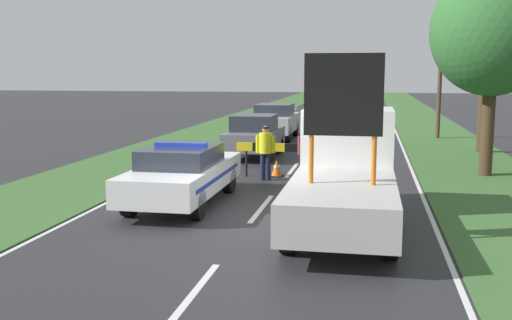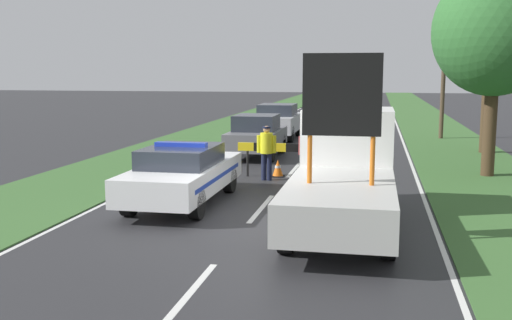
{
  "view_description": "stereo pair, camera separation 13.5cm",
  "coord_description": "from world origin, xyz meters",
  "px_view_note": "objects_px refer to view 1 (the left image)",
  "views": [
    {
      "loc": [
        2.44,
        -12.25,
        3.2
      ],
      "look_at": [
        -0.19,
        1.61,
        1.1
      ],
      "focal_mm": 42.0,
      "sensor_mm": 36.0,
      "label": 1
    },
    {
      "loc": [
        2.58,
        -12.22,
        3.2
      ],
      "look_at": [
        -0.19,
        1.61,
        1.1
      ],
      "focal_mm": 42.0,
      "sensor_mm": 36.0,
      "label": 2
    }
  ],
  "objects_px": {
    "roadside_tree_near_left": "(493,32)",
    "utility_pole": "(441,47)",
    "traffic_cone_near_police": "(367,172)",
    "queued_car_sedan_silver": "(275,121)",
    "traffic_cone_near_truck": "(277,168)",
    "work_truck": "(345,170)",
    "police_car": "(183,173)",
    "police_officer": "(265,148)",
    "queued_car_suv_grey": "(255,135)",
    "roadside_tree_near_right": "(489,10)",
    "road_barrier": "(285,150)",
    "traffic_cone_centre_front": "(153,180)",
    "pedestrian_civilian": "(308,150)"
  },
  "relations": [
    {
      "from": "traffic_cone_near_police",
      "to": "road_barrier",
      "type": "bearing_deg",
      "value": 165.69
    },
    {
      "from": "pedestrian_civilian",
      "to": "queued_car_suv_grey",
      "type": "relative_size",
      "value": 0.42
    },
    {
      "from": "traffic_cone_centre_front",
      "to": "police_officer",
      "type": "bearing_deg",
      "value": 38.23
    },
    {
      "from": "police_officer",
      "to": "utility_pole",
      "type": "bearing_deg",
      "value": -124.63
    },
    {
      "from": "queued_car_suv_grey",
      "to": "utility_pole",
      "type": "xyz_separation_m",
      "value": [
        7.44,
        7.65,
        3.52
      ]
    },
    {
      "from": "traffic_cone_near_police",
      "to": "traffic_cone_near_truck",
      "type": "distance_m",
      "value": 2.83
    },
    {
      "from": "work_truck",
      "to": "police_car",
      "type": "bearing_deg",
      "value": -17.85
    },
    {
      "from": "police_officer",
      "to": "queued_car_sedan_silver",
      "type": "xyz_separation_m",
      "value": [
        -1.45,
        10.96,
        -0.1
      ]
    },
    {
      "from": "queued_car_suv_grey",
      "to": "queued_car_sedan_silver",
      "type": "distance_m",
      "value": 6.21
    },
    {
      "from": "police_car",
      "to": "police_officer",
      "type": "distance_m",
      "value": 3.77
    },
    {
      "from": "police_officer",
      "to": "queued_car_suv_grey",
      "type": "relative_size",
      "value": 0.41
    },
    {
      "from": "utility_pole",
      "to": "traffic_cone_centre_front",
      "type": "bearing_deg",
      "value": -121.51
    },
    {
      "from": "traffic_cone_near_police",
      "to": "queued_car_suv_grey",
      "type": "bearing_deg",
      "value": 130.93
    },
    {
      "from": "police_car",
      "to": "traffic_cone_near_truck",
      "type": "xyz_separation_m",
      "value": [
        1.66,
        4.15,
        -0.48
      ]
    },
    {
      "from": "traffic_cone_near_truck",
      "to": "queued_car_sedan_silver",
      "type": "relative_size",
      "value": 0.12
    },
    {
      "from": "traffic_cone_near_truck",
      "to": "road_barrier",
      "type": "bearing_deg",
      "value": -24.17
    },
    {
      "from": "police_car",
      "to": "utility_pole",
      "type": "relative_size",
      "value": 0.58
    },
    {
      "from": "roadside_tree_near_left",
      "to": "pedestrian_civilian",
      "type": "bearing_deg",
      "value": -155.32
    },
    {
      "from": "police_car",
      "to": "police_officer",
      "type": "xyz_separation_m",
      "value": [
        1.42,
        3.48,
        0.22
      ]
    },
    {
      "from": "traffic_cone_centre_front",
      "to": "roadside_tree_near_right",
      "type": "distance_m",
      "value": 14.87
    },
    {
      "from": "road_barrier",
      "to": "roadside_tree_near_right",
      "type": "distance_m",
      "value": 10.8
    },
    {
      "from": "road_barrier",
      "to": "utility_pole",
      "type": "relative_size",
      "value": 0.35
    },
    {
      "from": "road_barrier",
      "to": "queued_car_suv_grey",
      "type": "bearing_deg",
      "value": 112.84
    },
    {
      "from": "work_truck",
      "to": "road_barrier",
      "type": "bearing_deg",
      "value": -70.92
    },
    {
      "from": "traffic_cone_near_truck",
      "to": "roadside_tree_near_left",
      "type": "xyz_separation_m",
      "value": [
        6.3,
        1.29,
        4.09
      ]
    },
    {
      "from": "police_car",
      "to": "police_officer",
      "type": "bearing_deg",
      "value": 63.81
    },
    {
      "from": "queued_car_sedan_silver",
      "to": "roadside_tree_near_left",
      "type": "relative_size",
      "value": 0.71
    },
    {
      "from": "queued_car_sedan_silver",
      "to": "roadside_tree_near_right",
      "type": "bearing_deg",
      "value": 158.38
    },
    {
      "from": "queued_car_suv_grey",
      "to": "roadside_tree_near_right",
      "type": "height_order",
      "value": "roadside_tree_near_right"
    },
    {
      "from": "police_car",
      "to": "pedestrian_civilian",
      "type": "bearing_deg",
      "value": 44.04
    },
    {
      "from": "traffic_cone_near_truck",
      "to": "roadside_tree_near_right",
      "type": "bearing_deg",
      "value": 43.74
    },
    {
      "from": "work_truck",
      "to": "traffic_cone_near_truck",
      "type": "distance_m",
      "value": 5.77
    },
    {
      "from": "queued_car_sedan_silver",
      "to": "traffic_cone_near_truck",
      "type": "bearing_deg",
      "value": 99.27
    },
    {
      "from": "police_officer",
      "to": "traffic_cone_centre_front",
      "type": "bearing_deg",
      "value": 30.16
    },
    {
      "from": "pedestrian_civilian",
      "to": "traffic_cone_near_truck",
      "type": "bearing_deg",
      "value": 147.97
    },
    {
      "from": "police_car",
      "to": "traffic_cone_near_police",
      "type": "relative_size",
      "value": 7.0
    },
    {
      "from": "police_car",
      "to": "traffic_cone_centre_front",
      "type": "xyz_separation_m",
      "value": [
        -1.3,
        1.34,
        -0.45
      ]
    },
    {
      "from": "traffic_cone_near_police",
      "to": "queued_car_sedan_silver",
      "type": "relative_size",
      "value": 0.16
    },
    {
      "from": "traffic_cone_near_truck",
      "to": "work_truck",
      "type": "bearing_deg",
      "value": -66.41
    },
    {
      "from": "road_barrier",
      "to": "utility_pole",
      "type": "xyz_separation_m",
      "value": [
        5.7,
        11.86,
        3.47
      ]
    },
    {
      "from": "work_truck",
      "to": "roadside_tree_near_right",
      "type": "xyz_separation_m",
      "value": [
        4.84,
        12.04,
        4.38
      ]
    },
    {
      "from": "police_car",
      "to": "traffic_cone_near_police",
      "type": "xyz_separation_m",
      "value": [
        4.38,
        3.4,
        -0.4
      ]
    },
    {
      "from": "work_truck",
      "to": "traffic_cone_near_truck",
      "type": "relative_size",
      "value": 11.22
    },
    {
      "from": "pedestrian_civilian",
      "to": "queued_car_sedan_silver",
      "type": "bearing_deg",
      "value": 117.69
    },
    {
      "from": "police_car",
      "to": "roadside_tree_near_left",
      "type": "relative_size",
      "value": 0.78
    },
    {
      "from": "road_barrier",
      "to": "traffic_cone_near_police",
      "type": "relative_size",
      "value": 4.22
    },
    {
      "from": "work_truck",
      "to": "pedestrian_civilian",
      "type": "distance_m",
      "value": 4.29
    },
    {
      "from": "queued_car_sedan_silver",
      "to": "roadside_tree_near_right",
      "type": "height_order",
      "value": "roadside_tree_near_right"
    },
    {
      "from": "work_truck",
      "to": "traffic_cone_near_truck",
      "type": "bearing_deg",
      "value": -68.89
    },
    {
      "from": "roadside_tree_near_left",
      "to": "utility_pole",
      "type": "distance_m",
      "value": 10.47
    }
  ]
}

